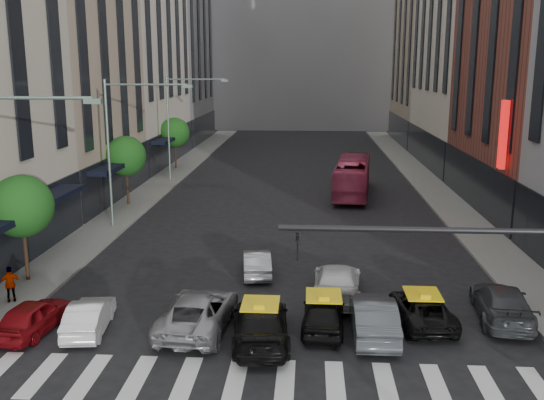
% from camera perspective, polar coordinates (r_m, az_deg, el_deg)
% --- Properties ---
extents(sidewalk_left, '(3.00, 96.00, 0.15)m').
position_cam_1_polar(sidewalk_left, '(48.87, -11.69, 0.58)').
color(sidewalk_left, slate).
rests_on(sidewalk_left, ground).
extents(sidewalk_right, '(3.00, 96.00, 0.15)m').
position_cam_1_polar(sidewalk_right, '(48.27, 15.70, 0.23)').
color(sidewalk_right, slate).
rests_on(sidewalk_right, ground).
extents(building_left_b, '(8.00, 16.00, 24.00)m').
position_cam_1_polar(building_left_b, '(47.82, -19.55, 14.27)').
color(building_left_b, tan).
rests_on(building_left_b, ground).
extents(building_left_d, '(8.00, 18.00, 30.00)m').
position_cam_1_polar(building_left_d, '(83.33, -9.49, 15.77)').
color(building_left_d, gray).
rests_on(building_left_d, ground).
extents(building_right_d, '(8.00, 18.00, 28.00)m').
position_cam_1_polar(building_right_d, '(82.76, 15.00, 14.86)').
color(building_right_d, tan).
rests_on(building_right_d, ground).
extents(building_far, '(30.00, 10.00, 36.00)m').
position_cam_1_polar(building_far, '(101.48, 2.94, 16.98)').
color(building_far, gray).
rests_on(building_far, ground).
extents(tree_near, '(2.88, 2.88, 4.95)m').
position_cam_1_polar(tree_near, '(29.88, -22.50, -0.56)').
color(tree_near, black).
rests_on(tree_near, sidewalk_left).
extents(tree_mid, '(2.88, 2.88, 4.95)m').
position_cam_1_polar(tree_mid, '(44.56, -13.59, 4.04)').
color(tree_mid, black).
rests_on(tree_mid, sidewalk_left).
extents(tree_far, '(2.88, 2.88, 4.95)m').
position_cam_1_polar(tree_far, '(59.92, -9.14, 6.29)').
color(tree_far, black).
rests_on(tree_far, sidewalk_left).
extents(streetlamp_mid, '(5.38, 0.25, 9.00)m').
position_cam_1_polar(streetlamp_mid, '(38.08, -13.85, 6.07)').
color(streetlamp_mid, gray).
rests_on(streetlamp_mid, sidewalk_left).
extents(streetlamp_far, '(5.38, 0.25, 9.00)m').
position_cam_1_polar(streetlamp_far, '(53.50, -8.77, 8.01)').
color(streetlamp_far, gray).
rests_on(streetlamp_far, sidewalk_left).
extents(liberty_sign, '(0.30, 0.70, 4.00)m').
position_cam_1_polar(liberty_sign, '(38.07, 20.94, 5.76)').
color(liberty_sign, red).
rests_on(liberty_sign, ground).
extents(car_red, '(1.99, 3.96, 1.29)m').
position_cam_1_polar(car_red, '(25.02, -21.55, -10.13)').
color(car_red, maroon).
rests_on(car_red, ground).
extents(car_white_front, '(1.74, 3.88, 1.24)m').
position_cam_1_polar(car_white_front, '(24.43, -16.83, -10.41)').
color(car_white_front, silver).
rests_on(car_white_front, ground).
extents(car_silver, '(2.79, 5.40, 1.46)m').
position_cam_1_polar(car_silver, '(23.73, -6.98, -10.34)').
color(car_silver, '#99999E').
rests_on(car_silver, ground).
extents(taxi_left, '(2.50, 5.20, 1.46)m').
position_cam_1_polar(taxi_left, '(22.55, -1.09, -11.50)').
color(taxi_left, black).
rests_on(taxi_left, ground).
extents(taxi_center, '(1.80, 4.04, 1.35)m').
position_cam_1_polar(taxi_center, '(23.64, 4.87, -10.53)').
color(taxi_center, black).
rests_on(taxi_center, ground).
extents(car_grey_mid, '(1.61, 4.55, 1.49)m').
position_cam_1_polar(car_grey_mid, '(23.37, 9.48, -10.75)').
color(car_grey_mid, '#414549').
rests_on(car_grey_mid, ground).
extents(taxi_right, '(2.31, 4.45, 1.20)m').
position_cam_1_polar(taxi_right, '(24.82, 13.92, -9.91)').
color(taxi_right, black).
rests_on(taxi_right, ground).
extents(car_grey_curb, '(2.53, 5.07, 1.41)m').
position_cam_1_polar(car_grey_curb, '(26.03, 20.83, -9.05)').
color(car_grey_curb, '#373A3E').
rests_on(car_grey_curb, ground).
extents(car_row2_left, '(1.74, 3.85, 1.23)m').
position_cam_1_polar(car_row2_left, '(29.48, -1.44, -5.90)').
color(car_row2_left, '#A6A6AB').
rests_on(car_row2_left, ground).
extents(car_row2_right, '(2.35, 5.12, 1.45)m').
position_cam_1_polar(car_row2_right, '(26.77, 6.12, -7.64)').
color(car_row2_right, silver).
rests_on(car_row2_right, ground).
extents(bus, '(3.59, 10.60, 2.89)m').
position_cam_1_polar(bus, '(47.83, 7.57, 2.15)').
color(bus, '#B8365C').
rests_on(bus, ground).
extents(pedestrian_far, '(0.98, 0.73, 1.55)m').
position_cam_1_polar(pedestrian_far, '(28.00, -23.38, -7.28)').
color(pedestrian_far, gray).
rests_on(pedestrian_far, sidewalk_left).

